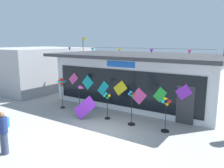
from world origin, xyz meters
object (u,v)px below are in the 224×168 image
object	(u,v)px
kite_shop_building	(140,78)
display_kite_on_ground	(85,108)
wind_spinner_center_right	(131,107)
wind_spinner_right	(166,110)
wind_spinner_center_left	(107,102)
wind_spinner_far_left	(62,84)
wind_spinner_left	(81,95)
person_mid_plaza	(3,132)

from	to	relation	value
kite_shop_building	display_kite_on_ground	world-z (taller)	kite_shop_building
wind_spinner_center_right	wind_spinner_right	size ratio (longest dim) A/B	1.05
display_kite_on_ground	wind_spinner_center_left	bearing A→B (deg)	36.48
wind_spinner_right	wind_spinner_far_left	bearing A→B (deg)	179.03
kite_shop_building	display_kite_on_ground	bearing A→B (deg)	-100.04
wind_spinner_center_right	wind_spinner_far_left	bearing A→B (deg)	177.78
kite_shop_building	wind_spinner_left	distance (m)	4.63
wind_spinner_right	person_mid_plaza	bearing A→B (deg)	-128.83
wind_spinner_far_left	person_mid_plaza	bearing A→B (deg)	-65.05
wind_spinner_center_right	wind_spinner_right	xyz separation A→B (m)	(1.77, 0.08, 0.16)
wind_spinner_right	display_kite_on_ground	world-z (taller)	wind_spinner_right
wind_spinner_far_left	display_kite_on_ground	world-z (taller)	wind_spinner_far_left
wind_spinner_far_left	display_kite_on_ground	xyz separation A→B (m)	(2.63, -0.87, -0.93)
wind_spinner_left	wind_spinner_center_left	xyz separation A→B (m)	(1.73, 0.14, -0.20)
wind_spinner_far_left	wind_spinner_center_right	distance (m)	5.19
person_mid_plaza	wind_spinner_center_right	bearing A→B (deg)	32.29
wind_spinner_left	display_kite_on_ground	distance (m)	1.09
wind_spinner_far_left	wind_spinner_right	xyz separation A→B (m)	(6.92, -0.12, -0.51)
person_mid_plaza	display_kite_on_ground	size ratio (longest dim) A/B	1.34
wind_spinner_center_left	wind_spinner_center_right	size ratio (longest dim) A/B	0.84
wind_spinner_far_left	wind_spinner_left	bearing A→B (deg)	-8.74
kite_shop_building	wind_spinner_far_left	bearing A→B (deg)	-130.99
person_mid_plaza	display_kite_on_ground	world-z (taller)	person_mid_plaza
kite_shop_building	wind_spinner_right	distance (m)	5.41
wind_spinner_far_left	wind_spinner_right	size ratio (longest dim) A/B	1.13
wind_spinner_center_right	person_mid_plaza	distance (m)	5.91
wind_spinner_center_left	display_kite_on_ground	world-z (taller)	wind_spinner_center_left
wind_spinner_center_right	display_kite_on_ground	world-z (taller)	wind_spinner_center_right
wind_spinner_center_right	kite_shop_building	bearing A→B (deg)	111.42
kite_shop_building	wind_spinner_center_right	size ratio (longest dim) A/B	6.20
display_kite_on_ground	person_mid_plaza	bearing A→B (deg)	-90.73
wind_spinner_right	person_mid_plaza	distance (m)	6.94
wind_spinner_center_right	display_kite_on_ground	bearing A→B (deg)	-165.14
wind_spinner_left	kite_shop_building	bearing A→B (deg)	69.38
wind_spinner_left	wind_spinner_far_left	bearing A→B (deg)	171.26
kite_shop_building	wind_spinner_left	world-z (taller)	kite_shop_building
wind_spinner_far_left	wind_spinner_right	distance (m)	6.94
wind_spinner_far_left	person_mid_plaza	distance (m)	6.13
wind_spinner_far_left	wind_spinner_center_left	distance (m)	3.65
person_mid_plaza	wind_spinner_right	bearing A→B (deg)	19.33
wind_spinner_left	wind_spinner_center_right	size ratio (longest dim) A/B	0.95
wind_spinner_left	person_mid_plaza	distance (m)	5.29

